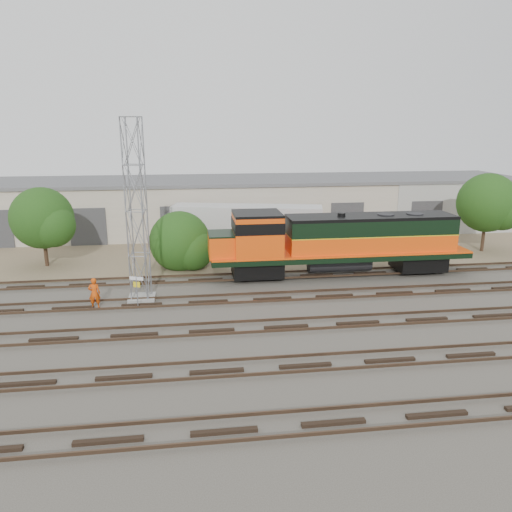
{
  "coord_description": "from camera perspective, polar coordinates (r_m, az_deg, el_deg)",
  "views": [
    {
      "loc": [
        -4.96,
        -27.51,
        10.64
      ],
      "look_at": [
        -0.69,
        4.0,
        2.2
      ],
      "focal_mm": 35.0,
      "sensor_mm": 36.0,
      "label": 1
    }
  ],
  "objects": [
    {
      "name": "tree_mid",
      "position": [
        38.02,
        -8.33,
        1.43
      ],
      "size": [
        4.83,
        4.6,
        4.6
      ],
      "color": "#382619",
      "rests_on": "ground"
    },
    {
      "name": "dumpster_blue",
      "position": [
        50.57,
        14.66,
        3.1
      ],
      "size": [
        1.86,
        1.78,
        1.5
      ],
      "primitive_type": "cube",
      "rotation": [
        0.0,
        0.0,
        0.19
      ],
      "color": "navy",
      "rests_on": "ground"
    },
    {
      "name": "worker",
      "position": [
        31.1,
        -17.99,
        -4.06
      ],
      "size": [
        0.72,
        0.5,
        1.88
      ],
      "primitive_type": "imported",
      "rotation": [
        0.0,
        0.0,
        3.22
      ],
      "color": "#D2470B",
      "rests_on": "ground"
    },
    {
      "name": "sign_post",
      "position": [
        30.08,
        -13.47,
        -3.38
      ],
      "size": [
        0.8,
        0.32,
        2.05
      ],
      "color": "gray",
      "rests_on": "ground"
    },
    {
      "name": "tree_east",
      "position": [
        46.53,
        25.29,
        5.34
      ],
      "size": [
        5.2,
        4.95,
        6.69
      ],
      "color": "#382619",
      "rests_on": "ground"
    },
    {
      "name": "tree_west",
      "position": [
        40.84,
        -22.99,
        3.81
      ],
      "size": [
        4.88,
        4.65,
        6.09
      ],
      "color": "#382619",
      "rests_on": "ground"
    },
    {
      "name": "dirt_strip",
      "position": [
        44.09,
        -1.02,
        0.92
      ],
      "size": [
        80.0,
        16.0,
        0.02
      ],
      "primitive_type": "cube",
      "color": "#726047",
      "rests_on": "ground"
    },
    {
      "name": "signal_tower",
      "position": [
        30.8,
        -13.47,
        4.6
      ],
      "size": [
        1.63,
        1.63,
        11.04
      ],
      "rotation": [
        0.0,
        0.0,
        -0.2
      ],
      "color": "gray",
      "rests_on": "ground"
    },
    {
      "name": "tracks",
      "position": [
        27.14,
        3.47,
        -8.06
      ],
      "size": [
        80.0,
        20.4,
        0.28
      ],
      "color": "black",
      "rests_on": "ground"
    },
    {
      "name": "warehouse",
      "position": [
        51.35,
        -2.04,
        5.91
      ],
      "size": [
        58.4,
        10.4,
        5.3
      ],
      "color": "beige",
      "rests_on": "ground"
    },
    {
      "name": "dumpster_red",
      "position": [
        50.13,
        20.03,
        2.52
      ],
      "size": [
        1.9,
        1.85,
        1.4
      ],
      "primitive_type": "cube",
      "rotation": [
        0.0,
        0.0,
        0.37
      ],
      "color": "maroon",
      "rests_on": "ground"
    },
    {
      "name": "semi_trailer",
      "position": [
        42.78,
        -0.65,
        3.85
      ],
      "size": [
        12.96,
        5.36,
        3.91
      ],
      "rotation": [
        0.0,
        0.0,
        -0.23
      ],
      "color": "silver",
      "rests_on": "ground"
    },
    {
      "name": "locomotive",
      "position": [
        35.97,
        9.11,
        1.68
      ],
      "size": [
        18.65,
        3.27,
        4.48
      ],
      "color": "black",
      "rests_on": "tracks"
    },
    {
      "name": "ground",
      "position": [
        29.91,
        2.36,
        -5.99
      ],
      "size": [
        140.0,
        140.0,
        0.0
      ],
      "primitive_type": "plane",
      "color": "#47423A",
      "rests_on": "ground"
    }
  ]
}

